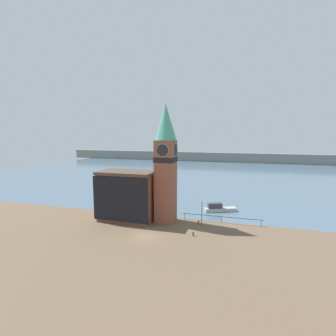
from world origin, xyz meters
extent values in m
plane|color=brown|center=(0.00, 0.00, 0.00)|extent=(160.00, 160.00, 0.00)
cube|color=slate|center=(0.00, 70.12, 0.00)|extent=(160.00, 120.00, 0.00)
cube|color=gray|center=(0.00, 110.12, 2.50)|extent=(180.00, 3.00, 5.00)
cube|color=#333338|center=(10.59, 9.87, 1.05)|extent=(13.80, 0.08, 0.08)
cylinder|color=#333338|center=(4.00, 9.87, 0.53)|extent=(0.07, 0.07, 1.05)
cylinder|color=#333338|center=(10.59, 9.87, 0.53)|extent=(0.07, 0.07, 1.05)
cylinder|color=#333338|center=(17.19, 9.87, 0.53)|extent=(0.07, 0.07, 1.05)
cube|color=brown|center=(1.06, 7.77, 7.16)|extent=(3.27, 3.27, 14.32)
cube|color=black|center=(1.06, 7.77, 11.02)|extent=(3.39, 3.39, 0.90)
cylinder|color=tan|center=(1.06, 6.07, 12.72)|extent=(2.20, 0.12, 2.20)
cylinder|color=#232328|center=(1.06, 5.99, 12.72)|extent=(2.00, 0.12, 2.00)
cylinder|color=tan|center=(2.76, 7.77, 12.72)|extent=(0.12, 2.20, 2.20)
cylinder|color=#232328|center=(2.84, 7.77, 12.72)|extent=(0.12, 2.00, 2.00)
cone|color=teal|center=(1.06, 7.77, 17.39)|extent=(3.76, 3.76, 6.15)
cube|color=brown|center=(-5.93, 7.02, 4.16)|extent=(9.61, 5.60, 8.32)
cube|color=#4C3D33|center=(-5.93, 7.02, 8.57)|extent=(10.01, 6.00, 0.50)
cube|color=black|center=(-5.93, 4.07, 4.33)|extent=(10.11, 0.30, 7.66)
cube|color=#B7B2A8|center=(9.80, 16.54, 0.35)|extent=(6.44, 3.95, 0.70)
cube|color=#38383D|center=(8.75, 16.08, 1.21)|extent=(2.99, 2.10, 1.01)
cylinder|color=brown|center=(6.90, 7.96, 0.24)|extent=(0.29, 0.29, 0.49)
sphere|color=brown|center=(6.90, 7.96, 0.49)|extent=(0.30, 0.30, 0.30)
cylinder|color=brown|center=(7.03, 2.52, 0.27)|extent=(0.26, 0.26, 0.54)
sphere|color=brown|center=(7.03, 2.52, 0.54)|extent=(0.27, 0.27, 0.27)
cylinder|color=#2D2D33|center=(7.56, 7.30, 2.03)|extent=(0.10, 0.10, 4.06)
sphere|color=silver|center=(7.56, 7.30, 4.16)|extent=(0.32, 0.32, 0.32)
camera|label=1|loc=(14.27, -35.13, 15.50)|focal=28.00mm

